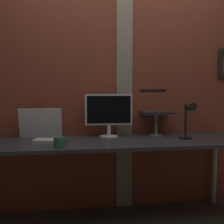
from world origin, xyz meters
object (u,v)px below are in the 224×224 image
coffee_mug (59,142)px  whiteboard_panel (41,123)px  desk_lamp (188,117)px  monitor (109,112)px  laptop (154,106)px

coffee_mug → whiteboard_panel: bearing=114.5°
whiteboard_panel → desk_lamp: desk_lamp is taller
monitor → coffee_mug: (-0.45, -0.41, -0.20)m
desk_lamp → whiteboard_panel: bearing=168.2°
monitor → desk_lamp: size_ratio=1.35×
desk_lamp → coffee_mug: (-1.14, -0.16, -0.17)m
coffee_mug → monitor: bearing=42.8°
monitor → whiteboard_panel: (-0.65, 0.03, -0.11)m
laptop → desk_lamp: (0.22, -0.33, -0.08)m
monitor → desk_lamp: monitor is taller
laptop → desk_lamp: size_ratio=0.89×
monitor → whiteboard_panel: size_ratio=1.17×
monitor → laptop: 0.49m
monitor → coffee_mug: monitor is taller
laptop → desk_lamp: 0.40m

